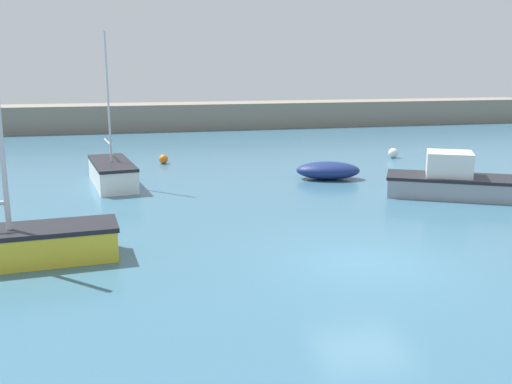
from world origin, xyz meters
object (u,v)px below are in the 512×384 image
Objects in this scene: sailboat_twin_hulled at (11,245)px; sailboat_tall_mast at (112,173)px; rowboat_blue_near at (328,170)px; mooring_buoy_white at (393,153)px; motorboat_with_cabin at (456,181)px; mooring_buoy_orange at (163,159)px.

sailboat_twin_hulled is 0.86× the size of sailboat_tall_mast.
sailboat_twin_hulled is 1.75× the size of rowboat_blue_near.
rowboat_blue_near is at bearing 76.58° from sailboat_tall_mast.
sailboat_twin_hulled reaches higher than mooring_buoy_white.
sailboat_twin_hulled is 15.64m from motorboat_with_cabin.
rowboat_blue_near reaches higher than mooring_buoy_white.
sailboat_twin_hulled is 15.01m from mooring_buoy_orange.
mooring_buoy_orange is (2.48, 4.85, -0.29)m from sailboat_tall_mast.
sailboat_tall_mast is 5.45m from mooring_buoy_orange.
mooring_buoy_white is (12.20, -1.00, 0.03)m from mooring_buoy_orange.
sailboat_twin_hulled is 14.36m from rowboat_blue_near.
mooring_buoy_orange is at bearing -25.20° from rowboat_blue_near.
mooring_buoy_white is (5.49, 4.72, -0.12)m from rowboat_blue_near.
mooring_buoy_orange is at bearing 66.23° from sailboat_twin_hulled.
sailboat_tall_mast reaches higher than motorboat_with_cabin.
rowboat_blue_near is at bearing -40.45° from mooring_buoy_orange.
rowboat_blue_near is 8.82m from mooring_buoy_orange.
motorboat_with_cabin is at bearing -44.68° from mooring_buoy_orange.
mooring_buoy_white is (1.99, 9.10, -0.33)m from motorboat_with_cabin.
mooring_buoy_white is at bearing 32.90° from sailboat_twin_hulled.
mooring_buoy_orange is at bearing 163.63° from motorboat_with_cabin.
mooring_buoy_white is at bearing -4.67° from mooring_buoy_orange.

